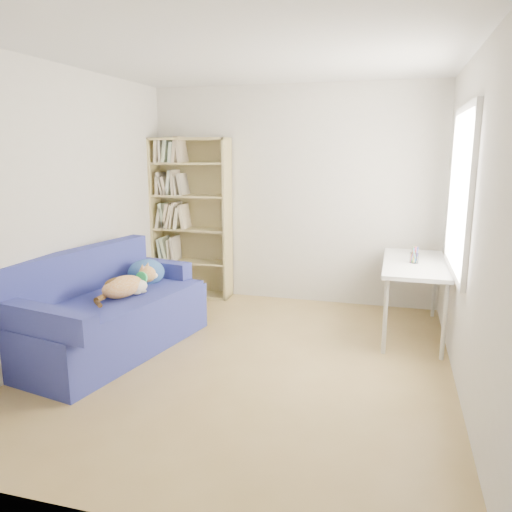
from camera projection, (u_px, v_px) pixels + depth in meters
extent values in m
plane|color=olive|center=(245.00, 362.00, 4.42)|extent=(4.00, 4.00, 0.00)
cube|color=silver|center=(292.00, 196.00, 6.03)|extent=(3.50, 0.04, 2.60)
cube|color=silver|center=(118.00, 273.00, 2.26)|extent=(3.50, 0.04, 2.60)
cube|color=silver|center=(63.00, 210.00, 4.60)|extent=(0.04, 4.00, 2.60)
cube|color=silver|center=(471.00, 225.00, 3.69)|extent=(0.04, 4.00, 2.60)
cube|color=white|center=(244.00, 51.00, 3.87)|extent=(3.50, 4.00, 0.04)
cube|color=white|center=(463.00, 192.00, 4.21)|extent=(0.01, 1.20, 1.30)
cube|color=navy|center=(112.00, 326.00, 4.65)|extent=(1.24, 2.03, 0.47)
cube|color=navy|center=(74.00, 275.00, 4.65)|extent=(0.53, 1.89, 0.46)
cube|color=navy|center=(153.00, 269.00, 5.39)|extent=(0.91, 0.34, 0.21)
cube|color=navy|center=(48.00, 321.00, 3.77)|extent=(0.91, 0.34, 0.21)
cube|color=navy|center=(112.00, 300.00, 4.59)|extent=(1.19, 1.88, 0.05)
ellipsoid|color=#315DA0|center=(146.00, 273.00, 5.11)|extent=(0.36, 0.40, 0.27)
ellipsoid|color=#B05B14|center=(123.00, 287.00, 4.57)|extent=(0.34, 0.51, 0.19)
ellipsoid|color=silver|center=(137.00, 286.00, 4.69)|extent=(0.18, 0.22, 0.12)
ellipsoid|color=#34200E|center=(116.00, 283.00, 4.52)|extent=(0.19, 0.26, 0.09)
sphere|color=#B05B14|center=(142.00, 274.00, 4.87)|extent=(0.17, 0.17, 0.17)
cone|color=#B05B14|center=(142.00, 265.00, 4.90)|extent=(0.08, 0.08, 0.08)
cone|color=#B05B14|center=(138.00, 266.00, 4.83)|extent=(0.07, 0.08, 0.08)
cylinder|color=#28C96E|center=(138.00, 278.00, 4.80)|extent=(0.14, 0.07, 0.13)
cylinder|color=#34200E|center=(105.00, 299.00, 4.34)|extent=(0.08, 0.19, 0.06)
cube|color=tan|center=(156.00, 217.00, 6.38)|extent=(0.03, 0.31, 1.99)
cube|color=tan|center=(227.00, 220.00, 6.13)|extent=(0.03, 0.31, 1.99)
cube|color=tan|center=(189.00, 139.00, 6.05)|extent=(0.99, 0.31, 0.03)
cube|color=tan|center=(193.00, 294.00, 6.46)|extent=(0.99, 0.31, 0.03)
cube|color=tan|center=(196.00, 217.00, 6.39)|extent=(0.99, 0.02, 1.99)
cube|color=white|center=(415.00, 264.00, 4.97)|extent=(0.61, 1.33, 0.04)
cylinder|color=silver|center=(435.00, 286.00, 5.56)|extent=(0.04, 0.04, 0.71)
cylinder|color=silver|center=(444.00, 322.00, 4.41)|extent=(0.04, 0.04, 0.71)
cylinder|color=silver|center=(388.00, 283.00, 5.70)|extent=(0.04, 0.04, 0.71)
cylinder|color=silver|center=(385.00, 317.00, 4.54)|extent=(0.04, 0.04, 0.71)
cylinder|color=white|center=(414.00, 258.00, 4.92)|extent=(0.09, 0.09, 0.10)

